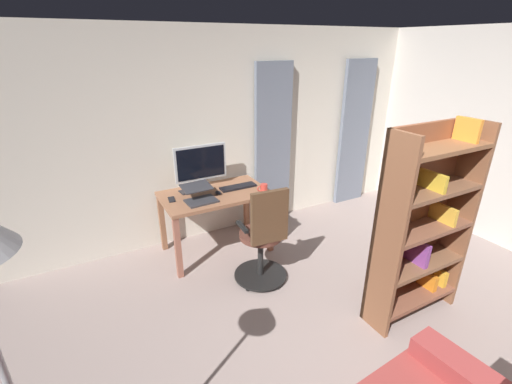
{
  "coord_description": "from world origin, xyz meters",
  "views": [
    {
      "loc": [
        1.79,
        1.23,
        2.33
      ],
      "look_at": [
        0.23,
        -1.66,
        0.94
      ],
      "focal_mm": 24.82,
      "sensor_mm": 36.0,
      "label": 1
    }
  ],
  "objects": [
    {
      "name": "ground_plane",
      "position": [
        0.0,
        0.0,
        0.0
      ],
      "size": [
        7.21,
        7.21,
        0.0
      ],
      "primitive_type": "plane",
      "color": "gray"
    },
    {
      "name": "back_room_partition",
      "position": [
        0.0,
        -2.77,
        1.27
      ],
      "size": [
        5.46,
        0.1,
        2.53
      ],
      "primitive_type": "cube",
      "color": "beige",
      "rests_on": "ground"
    },
    {
      "name": "curtain_left_panel",
      "position": [
        -1.98,
        -2.66,
        1.07
      ],
      "size": [
        0.53,
        0.06,
        2.13
      ],
      "primitive_type": "cube",
      "color": "slate",
      "rests_on": "ground"
    },
    {
      "name": "curtain_right_panel",
      "position": [
        -0.56,
        -2.66,
        1.07
      ],
      "size": [
        0.52,
        0.06,
        2.13
      ],
      "primitive_type": "cube",
      "color": "slate",
      "rests_on": "ground"
    },
    {
      "name": "desk",
      "position": [
        0.45,
        -2.26,
        0.64
      ],
      "size": [
        1.2,
        0.71,
        0.75
      ],
      "color": "#956144",
      "rests_on": "ground"
    },
    {
      "name": "office_chair",
      "position": [
        0.26,
        -1.45,
        0.5
      ],
      "size": [
        0.56,
        0.56,
        1.09
      ],
      "rotation": [
        0.0,
        0.0,
        3.06
      ],
      "color": "black",
      "rests_on": "ground"
    },
    {
      "name": "computer_monitor",
      "position": [
        0.51,
        -2.5,
        1.04
      ],
      "size": [
        0.62,
        0.18,
        0.51
      ],
      "color": "#B7BCC1",
      "rests_on": "desk"
    },
    {
      "name": "computer_keyboard",
      "position": [
        0.14,
        -2.27,
        0.76
      ],
      "size": [
        0.43,
        0.13,
        0.02
      ],
      "primitive_type": "cube",
      "color": "black",
      "rests_on": "desk"
    },
    {
      "name": "laptop",
      "position": [
        0.67,
        -2.15,
        0.81
      ],
      "size": [
        0.34,
        0.36,
        0.16
      ],
      "rotation": [
        0.0,
        0.0,
        0.06
      ],
      "color": "#333338",
      "rests_on": "desk"
    },
    {
      "name": "computer_mouse",
      "position": [
        0.43,
        -2.21,
        0.77
      ],
      "size": [
        0.06,
        0.1,
        0.04
      ],
      "primitive_type": "ellipsoid",
      "color": "black",
      "rests_on": "desk"
    },
    {
      "name": "cell_phone_by_monitor",
      "position": [
        0.76,
        -2.44,
        0.76
      ],
      "size": [
        0.08,
        0.15,
        0.01
      ],
      "primitive_type": "cube",
      "rotation": [
        0.0,
        0.0,
        0.11
      ],
      "color": "#232328",
      "rests_on": "desk"
    },
    {
      "name": "cell_phone_face_up",
      "position": [
        0.94,
        -2.3,
        0.76
      ],
      "size": [
        0.09,
        0.15,
        0.01
      ],
      "primitive_type": "cube",
      "rotation": [
        0.0,
        0.0,
        -0.15
      ],
      "color": "black",
      "rests_on": "desk"
    },
    {
      "name": "mug_tea",
      "position": [
        -0.06,
        -2.01,
        0.8
      ],
      "size": [
        0.13,
        0.08,
        0.1
      ],
      "color": "#CC3D33",
      "rests_on": "desk"
    },
    {
      "name": "bookshelf",
      "position": [
        -0.73,
        -0.47,
        0.88
      ],
      "size": [
        0.92,
        0.3,
        1.79
      ],
      "color": "brown",
      "rests_on": "ground"
    }
  ]
}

